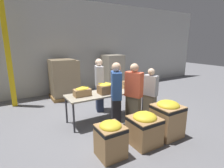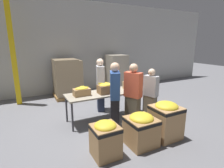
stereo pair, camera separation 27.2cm
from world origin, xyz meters
name	(u,v)px [view 1 (the left image)]	position (x,y,z in m)	size (l,w,h in m)	color
ground_plane	(107,118)	(0.00, 0.00, 0.00)	(30.00, 30.00, 0.00)	slate
wall_back	(69,47)	(0.00, 3.43, 2.00)	(16.00, 0.08, 4.00)	#B7B7B2
sorting_table	(107,94)	(0.00, 0.00, 0.76)	(2.33, 0.76, 0.82)	#9E937F
banana_box_0	(82,91)	(-0.73, 0.02, 0.94)	(0.45, 0.26, 0.26)	#A37A4C
banana_box_1	(107,88)	(-0.04, -0.08, 0.97)	(0.47, 0.32, 0.30)	olive
banana_box_2	(130,84)	(0.83, -0.01, 0.97)	(0.42, 0.33, 0.31)	tan
volunteer_0	(99,85)	(0.11, 0.69, 0.86)	(0.36, 0.51, 1.72)	#2D3856
volunteer_1	(116,96)	(-0.06, -0.62, 0.86)	(0.41, 0.52, 1.74)	black
volunteer_2	(150,94)	(1.12, -0.61, 0.75)	(0.32, 0.45, 1.51)	#6B604C
volunteer_3	(134,95)	(0.46, -0.68, 0.84)	(0.39, 0.51, 1.69)	#6B604C
donation_bin_0	(111,138)	(-0.79, -1.59, 0.40)	(0.51, 0.51, 0.74)	#A37A4C
donation_bin_1	(144,127)	(0.08, -1.59, 0.39)	(0.62, 0.62, 0.74)	#A37A4C
donation_bin_2	(167,117)	(0.78, -1.59, 0.47)	(0.62, 0.62, 0.89)	tan
support_pillar	(7,49)	(-2.33, 2.63, 2.00)	(0.17, 0.17, 4.00)	yellow
pallet_stack_0	(62,79)	(-0.57, 2.63, 0.77)	(0.98, 0.98, 1.57)	olive
pallet_stack_1	(65,79)	(-0.46, 2.68, 0.75)	(1.05, 1.05, 1.52)	olive
pallet_stack_2	(113,73)	(1.82, 2.73, 0.82)	(0.92, 0.92, 1.65)	olive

